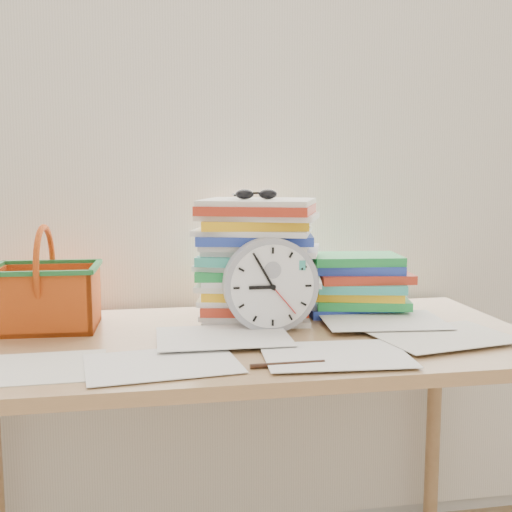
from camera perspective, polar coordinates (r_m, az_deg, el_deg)
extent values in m
cube|color=silver|center=(1.91, -3.19, 13.81)|extent=(4.00, 0.04, 2.70)
cube|color=white|center=(1.88, -3.10, 12.36)|extent=(2.40, 0.01, 2.50)
cube|color=#9F764A|center=(1.56, -1.18, -7.65)|extent=(1.40, 0.70, 0.03)
cylinder|color=#9F764A|center=(2.14, 15.50, -14.17)|extent=(0.04, 0.04, 0.72)
cylinder|color=#9EA0AA|center=(1.57, 1.30, -2.59)|extent=(0.23, 0.05, 0.23)
cylinder|color=black|center=(1.32, 2.83, -9.59)|extent=(0.16, 0.01, 0.01)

